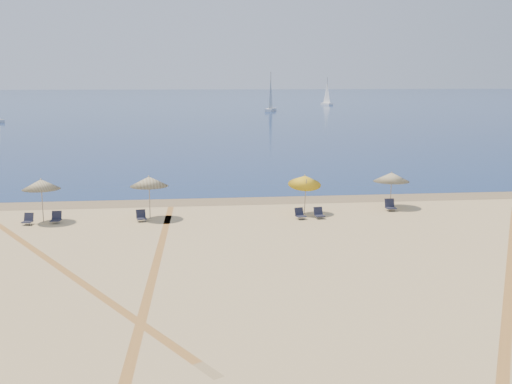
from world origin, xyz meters
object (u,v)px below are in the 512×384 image
(chair_1, at_px, (28,219))
(sailboat_2, at_px, (271,99))
(umbrella_1, at_px, (41,184))
(umbrella_2, at_px, (149,181))
(chair_2, at_px, (56,218))
(chair_5, at_px, (319,213))
(sailboat_0, at_px, (327,97))
(chair_3, at_px, (141,216))
(chair_6, at_px, (390,205))
(chair_4, at_px, (300,214))
(umbrella_3, at_px, (305,180))
(umbrella_4, at_px, (392,177))

(chair_1, height_order, sailboat_2, sailboat_2)
(umbrella_1, bearing_deg, umbrella_2, 1.75)
(chair_2, relative_size, chair_5, 0.98)
(sailboat_0, bearing_deg, umbrella_2, -120.57)
(chair_3, height_order, chair_6, chair_6)
(chair_2, distance_m, chair_4, 13.61)
(umbrella_2, bearing_deg, chair_1, -174.16)
(chair_3, relative_size, chair_6, 1.02)
(umbrella_3, relative_size, chair_2, 3.84)
(umbrella_1, distance_m, sailboat_2, 116.47)
(umbrella_4, distance_m, sailboat_2, 111.61)
(umbrella_3, height_order, chair_5, umbrella_3)
(chair_6, height_order, sailboat_2, sailboat_2)
(umbrella_3, distance_m, chair_4, 2.19)
(chair_1, xyz_separation_m, chair_2, (1.46, 0.19, 0.01))
(chair_3, bearing_deg, chair_6, -8.75)
(chair_1, height_order, chair_5, chair_5)
(chair_2, bearing_deg, chair_1, -168.79)
(umbrella_3, distance_m, chair_6, 5.61)
(umbrella_4, distance_m, chair_6, 1.87)
(umbrella_1, xyz_separation_m, chair_2, (0.76, -0.30, -1.85))
(sailboat_0, bearing_deg, umbrella_4, -115.28)
(umbrella_2, relative_size, chair_4, 3.44)
(umbrella_3, bearing_deg, sailboat_0, 76.45)
(umbrella_1, relative_size, chair_4, 3.41)
(chair_4, relative_size, chair_5, 1.07)
(chair_2, bearing_deg, chair_3, 2.52)
(umbrella_1, height_order, umbrella_2, umbrella_2)
(umbrella_4, height_order, chair_5, umbrella_4)
(umbrella_4, bearing_deg, chair_4, -158.17)
(chair_2, bearing_deg, chair_6, 6.71)
(chair_3, relative_size, chair_4, 0.99)
(umbrella_2, relative_size, chair_1, 3.70)
(chair_5, relative_size, sailboat_0, 0.08)
(umbrella_3, height_order, chair_4, umbrella_3)
(chair_2, relative_size, sailboat_0, 0.08)
(umbrella_1, relative_size, umbrella_4, 1.10)
(sailboat_0, bearing_deg, chair_5, -116.98)
(umbrella_2, bearing_deg, chair_5, -5.94)
(umbrella_2, height_order, chair_3, umbrella_2)
(umbrella_3, relative_size, chair_4, 3.50)
(sailboat_0, height_order, sailboat_2, sailboat_2)
(umbrella_2, xyz_separation_m, chair_1, (-6.57, -0.67, -1.88))
(umbrella_3, relative_size, chair_1, 3.77)
(umbrella_4, height_order, chair_1, umbrella_4)
(umbrella_3, distance_m, umbrella_4, 5.80)
(sailboat_2, bearing_deg, chair_3, -81.90)
(chair_3, xyz_separation_m, sailboat_0, (44.61, 146.76, 2.19))
(umbrella_3, relative_size, sailboat_0, 0.31)
(umbrella_2, xyz_separation_m, chair_4, (8.49, -1.03, -1.87))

